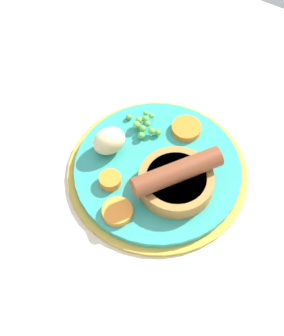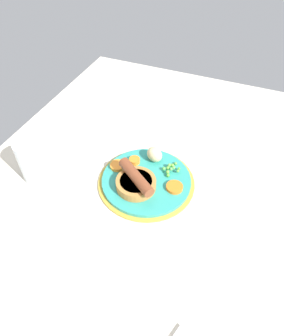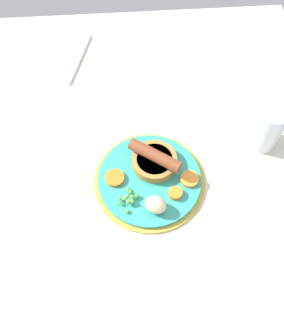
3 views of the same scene
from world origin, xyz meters
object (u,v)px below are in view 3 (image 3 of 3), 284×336
at_px(sausage_pudding, 155,160).
at_px(carrot_slice_4, 115,178).
at_px(fork, 78,58).
at_px(pea_pile, 129,198).
at_px(carrot_slice_5, 175,193).
at_px(dinner_plate, 149,180).
at_px(potato_chunk_0, 156,205).
at_px(drinking_glass, 268,127).
at_px(carrot_slice_0, 190,180).

distance_m(sausage_pudding, carrot_slice_4, 0.09).
bearing_deg(fork, pea_pile, 32.07).
height_order(carrot_slice_5, fork, carrot_slice_5).
bearing_deg(dinner_plate, potato_chunk_0, 4.72).
height_order(carrot_slice_4, drinking_glass, drinking_glass).
height_order(pea_pile, carrot_slice_4, pea_pile).
bearing_deg(potato_chunk_0, carrot_slice_4, -132.95).
bearing_deg(potato_chunk_0, fork, -159.81).
xyz_separation_m(carrot_slice_4, fork, (-0.36, -0.08, -0.02)).
distance_m(dinner_plate, potato_chunk_0, 0.07).
bearing_deg(fork, sausage_pudding, 43.96).
bearing_deg(carrot_slice_4, sausage_pudding, 109.28).
distance_m(dinner_plate, carrot_slice_5, 0.07).
relative_size(dinner_plate, carrot_slice_5, 8.44).
distance_m(dinner_plate, sausage_pudding, 0.04).
xyz_separation_m(pea_pile, carrot_slice_4, (-0.05, -0.03, -0.00)).
bearing_deg(fork, carrot_slice_4, 30.09).
distance_m(carrot_slice_0, carrot_slice_4, 0.15).
bearing_deg(sausage_pudding, carrot_slice_4, 54.59).
bearing_deg(fork, carrot_slice_5, 43.84).
height_order(dinner_plate, pea_pile, pea_pile).
bearing_deg(drinking_glass, dinner_plate, -72.21).
distance_m(potato_chunk_0, carrot_slice_0, 0.10).
bearing_deg(carrot_slice_5, carrot_slice_0, 130.48).
relative_size(potato_chunk_0, fork, 0.24).
relative_size(dinner_plate, fork, 1.30).
bearing_deg(carrot_slice_5, dinner_plate, -130.07).
bearing_deg(dinner_plate, carrot_slice_0, 80.82).
relative_size(carrot_slice_5, fork, 0.15).
bearing_deg(dinner_plate, fork, -157.14).
bearing_deg(dinner_plate, carrot_slice_4, -92.59).
relative_size(pea_pile, fork, 0.31).
relative_size(carrot_slice_4, fork, 0.22).
xyz_separation_m(pea_pile, potato_chunk_0, (0.02, 0.05, 0.01)).
bearing_deg(carrot_slice_0, pea_pile, -75.16).
xyz_separation_m(sausage_pudding, fork, (-0.33, -0.17, -0.03)).
bearing_deg(pea_pile, fork, -165.24).
height_order(pea_pile, carrot_slice_0, pea_pile).
bearing_deg(fork, drinking_glass, 72.72).
xyz_separation_m(dinner_plate, carrot_slice_5, (0.04, 0.05, 0.01)).
height_order(fork, drinking_glass, drinking_glass).
height_order(sausage_pudding, carrot_slice_5, sausage_pudding).
xyz_separation_m(potato_chunk_0, drinking_glass, (-0.15, 0.25, 0.02)).
distance_m(potato_chunk_0, carrot_slice_5, 0.05).
xyz_separation_m(carrot_slice_0, fork, (-0.38, -0.24, -0.02)).
distance_m(sausage_pudding, pea_pile, 0.10).
distance_m(sausage_pudding, carrot_slice_5, 0.08).
bearing_deg(dinner_plate, sausage_pudding, 158.63).
bearing_deg(sausage_pudding, dinner_plate, 103.94).
bearing_deg(potato_chunk_0, sausage_pudding, 175.96).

